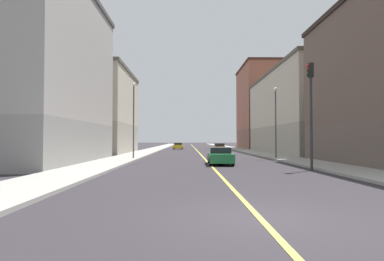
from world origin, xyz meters
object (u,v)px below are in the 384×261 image
Objects in this scene: traffic_light_left_near at (311,102)px; street_lamp_left_near at (276,115)px; building_right_midblock at (90,112)px; car_green at (220,156)px; building_left_far at (268,108)px; car_yellow at (178,146)px; building_left_mid at (306,112)px; street_lamp_right_near at (134,112)px; car_orange at (219,147)px; building_right_corner at (22,75)px.

traffic_light_left_near is 11.48m from street_lamp_left_near.
car_green is (15.98, -19.37, -5.10)m from building_right_midblock.
building_right_midblock is at bearing -143.89° from building_left_far.
car_green is (4.36, -40.11, 0.00)m from car_yellow.
traffic_light_left_near is at bearing -110.14° from building_left_mid.
street_lamp_right_near is (8.22, -13.01, -1.16)m from building_right_midblock.
street_lamp_left_near reaches higher than car_orange.
street_lamp_left_near is at bearing -120.88° from building_left_mid.
car_yellow is (-18.74, 19.85, -5.15)m from building_left_mid.
building_right_corner is at bearing -124.22° from car_orange.
traffic_light_left_near is at bearing -16.42° from building_right_corner.
car_orange is at bearing 84.28° from car_green.
street_lamp_right_near reaches higher than traffic_light_left_near.
street_lamp_left_near is 13.93m from street_lamp_right_near.
car_yellow is at bearing 133.35° from building_left_mid.
street_lamp_right_near is (-12.91, 11.28, 0.29)m from traffic_light_left_near.
car_yellow is at bearing 60.74° from building_right_midblock.
car_orange is 29.22m from car_green.
car_green is at bearing -109.11° from building_left_far.
building_right_midblock is 25.64m from street_lamp_left_near.
building_right_corner is 3.73× the size of car_orange.
street_lamp_right_near is (-22.14, -35.15, -4.07)m from building_left_far.
building_left_far is 4.02× the size of car_green.
traffic_light_left_near is (-9.23, -46.43, -4.37)m from building_left_far.
building_left_mid is at bearing 31.98° from building_right_corner.
car_green is (7.76, -6.36, -3.94)m from street_lamp_right_near.
car_yellow is 0.91× the size of car_green.
building_left_mid is 1.53× the size of building_right_corner.
traffic_light_left_near is (-9.23, -25.18, -1.50)m from building_left_mid.
building_left_far is 50.40m from building_right_corner.
building_left_far is at bearing 76.78° from street_lamp_left_near.
building_left_mid is 21.45m from building_left_far.
building_right_corner is at bearing -166.75° from street_lamp_left_near.
street_lamp_left_near is 1.61× the size of car_green.
traffic_light_left_near is 34.27m from car_orange.
building_left_far is 44.66m from car_green.
building_right_corner is 2.47× the size of traffic_light_left_near.
street_lamp_left_near is at bearing -81.79° from car_orange.
building_right_midblock is 24.31m from car_yellow.
street_lamp_right_near is (8.22, 5.05, -2.58)m from building_right_corner.
traffic_light_left_near is 46.16m from car_yellow.
building_right_midblock is at bearing -178.32° from building_left_mid.
building_left_mid is at bearing -46.65° from car_yellow.
street_lamp_left_near is 23.09m from car_orange.
building_right_midblock is 2.07× the size of street_lamp_right_near.
car_green is (15.98, -1.31, -6.52)m from building_right_corner.
building_left_far reaches higher than building_right_corner.
building_left_far is 41.74m from street_lamp_right_near.
building_left_mid is 25.37m from car_green.
building_left_mid is 16.07m from street_lamp_left_near.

